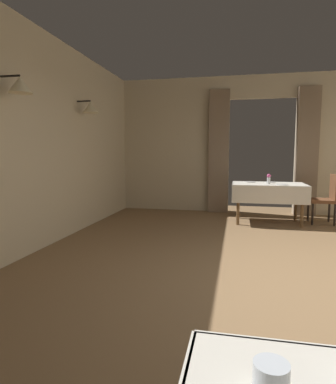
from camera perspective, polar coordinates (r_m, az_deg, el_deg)
name	(u,v)px	position (r m, az deg, el deg)	size (l,w,h in m)	color
ground	(286,285)	(3.62, 19.91, -14.98)	(10.08, 10.08, 0.00)	olive
wall_left	(0,137)	(4.28, -27.22, 8.58)	(0.49, 8.40, 3.00)	beige
wall_back	(262,144)	(7.53, 15.99, 8.05)	(6.40, 0.27, 3.00)	beige
dining_table_mid	(268,189)	(6.50, 17.09, 0.48)	(1.35, 0.89, 0.75)	brown
chair_mid_right	(327,197)	(6.80, 25.90, -0.71)	(0.44, 0.44, 0.93)	black
glass_near_d	(271,384)	(0.88, 17.46, -29.30)	(0.08, 0.08, 0.10)	silver
flower_vase_mid	(269,179)	(6.38, 17.14, 2.26)	(0.07, 0.07, 0.19)	silver
plate_mid_b	(282,185)	(6.27, 19.24, 1.23)	(0.22, 0.22, 0.01)	white
plate_mid_c	(270,182)	(6.72, 17.31, 1.64)	(0.21, 0.21, 0.01)	white
plate_mid_d	(250,182)	(6.69, 14.04, 1.72)	(0.21, 0.21, 0.01)	white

